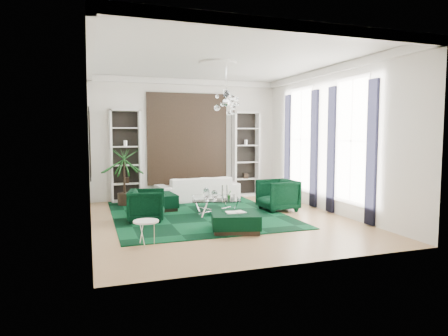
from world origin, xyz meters
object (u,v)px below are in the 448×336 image
object	(u,v)px
ottoman_front	(235,222)
palm	(124,168)
armchair_left	(147,205)
armchair_right	(278,195)
ottoman_side	(156,202)
side_table	(146,233)
sofa	(198,189)
coffee_table	(215,206)

from	to	relation	value
ottoman_front	palm	world-z (taller)	palm
armchair_left	armchair_right	distance (m)	3.53
armchair_left	palm	bearing A→B (deg)	20.21
ottoman_front	palm	size ratio (longest dim) A/B	0.45
ottoman_side	side_table	world-z (taller)	side_table
armchair_right	ottoman_front	xyz separation A→B (m)	(-1.87, -1.75, -0.22)
side_table	sofa	bearing A→B (deg)	64.09
sofa	ottoman_front	bearing A→B (deg)	80.48
coffee_table	palm	bearing A→B (deg)	137.76
armchair_left	palm	world-z (taller)	palm
sofa	palm	distance (m)	2.35
ottoman_front	sofa	bearing A→B (deg)	86.37
armchair_right	palm	distance (m)	4.43
coffee_table	ottoman_side	xyz separation A→B (m)	(-1.39, 0.90, 0.02)
armchair_left	side_table	xyz separation A→B (m)	(-0.30, -2.08, -0.15)
coffee_table	armchair_left	bearing A→B (deg)	-169.04
sofa	ottoman_side	distance (m)	1.93
armchair_left	ottoman_front	world-z (taller)	armchair_left
ottoman_side	side_table	xyz separation A→B (m)	(-0.72, -3.33, 0.01)
coffee_table	ottoman_side	distance (m)	1.65
armchair_right	side_table	bearing A→B (deg)	-62.58
ottoman_side	ottoman_front	world-z (taller)	ottoman_side
coffee_table	side_table	size ratio (longest dim) A/B	2.52
armchair_left	armchair_right	xyz separation A→B (m)	(3.53, 0.18, 0.04)
sofa	coffee_table	bearing A→B (deg)	81.42
side_table	palm	distance (m)	4.44
coffee_table	side_table	world-z (taller)	side_table
armchair_left	armchair_right	size ratio (longest dim) A/B	0.90
ottoman_side	ottoman_front	bearing A→B (deg)	-66.42
armchair_left	coffee_table	xyz separation A→B (m)	(1.81, 0.35, -0.17)
armchair_left	sofa	bearing A→B (deg)	-25.34
sofa	armchair_left	bearing A→B (deg)	46.44
armchair_right	coffee_table	size ratio (longest dim) A/B	0.78
sofa	ottoman_front	world-z (taller)	sofa
sofa	coffee_table	size ratio (longest dim) A/B	2.11
armchair_left	armchair_right	bearing A→B (deg)	-74.79
coffee_table	palm	distance (m)	3.01
armchair_left	ottoman_front	size ratio (longest dim) A/B	0.84
ottoman_front	side_table	distance (m)	2.02
sofa	ottoman_front	xyz separation A→B (m)	(-0.26, -4.05, -0.17)
sofa	armchair_right	size ratio (longest dim) A/B	2.71
sofa	palm	size ratio (longest dim) A/B	1.15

